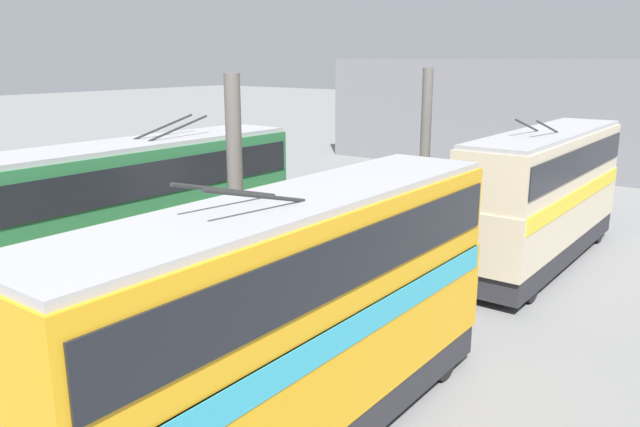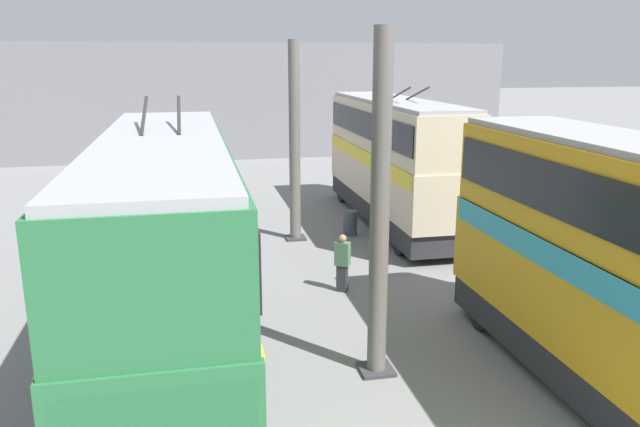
# 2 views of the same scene
# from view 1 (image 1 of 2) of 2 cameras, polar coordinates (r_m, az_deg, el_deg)

# --- Properties ---
(ground_plane) EXTENTS (240.00, 240.00, 0.00)m
(ground_plane) POSITION_cam_1_polar(r_m,az_deg,el_deg) (15.00, -21.34, -17.54)
(ground_plane) COLOR slate
(depot_back_wall) EXTENTS (0.50, 36.00, 7.54)m
(depot_back_wall) POSITION_cam_1_polar(r_m,az_deg,el_deg) (42.66, 21.85, 7.90)
(depot_back_wall) COLOR slate
(depot_back_wall) RESTS_ON ground_plane
(support_column_near) EXTENTS (0.73, 0.73, 7.25)m
(support_column_near) POSITION_cam_1_polar(r_m,az_deg,el_deg) (16.48, -7.64, -0.54)
(support_column_near) COLOR #605B56
(support_column_near) RESTS_ON ground_plane
(support_column_far) EXTENTS (0.73, 0.73, 7.25)m
(support_column_far) POSITION_cam_1_polar(r_m,az_deg,el_deg) (24.79, 9.52, 4.31)
(support_column_far) COLOR #605B56
(support_column_far) RESTS_ON ground_plane
(bus_left_near) EXTENTS (11.26, 2.54, 5.80)m
(bus_left_near) POSITION_cam_1_polar(r_m,az_deg,el_deg) (12.04, -1.97, -8.87)
(bus_left_near) COLOR black
(bus_left_near) RESTS_ON ground_plane
(bus_left_far) EXTENTS (11.35, 2.54, 5.66)m
(bus_left_far) POSITION_cam_1_polar(r_m,az_deg,el_deg) (24.59, 19.85, 2.08)
(bus_left_far) COLOR black
(bus_left_far) RESTS_ON ground_plane
(bus_right_near) EXTENTS (11.10, 2.54, 5.82)m
(bus_right_near) POSITION_cam_1_polar(r_m,az_deg,el_deg) (19.86, -16.12, -0.05)
(bus_right_near) COLOR black
(bus_right_near) RESTS_ON ground_plane
(person_aisle_midway) EXTENTS (0.44, 0.48, 1.72)m
(person_aisle_midway) POSITION_cam_1_polar(r_m,az_deg,el_deg) (20.53, 2.91, -5.03)
(person_aisle_midway) COLOR #2D2D33
(person_aisle_midway) RESTS_ON ground_plane
(person_by_right_row) EXTENTS (0.32, 0.46, 1.69)m
(person_by_right_row) POSITION_cam_1_polar(r_m,az_deg,el_deg) (15.92, -25.62, -12.43)
(person_by_right_row) COLOR #473D33
(person_by_right_row) RESTS_ON ground_plane
(oil_drum) EXTENTS (0.56, 0.56, 0.95)m
(oil_drum) POSITION_cam_1_polar(r_m,az_deg,el_deg) (24.69, 13.78, -3.18)
(oil_drum) COLOR #424C56
(oil_drum) RESTS_ON ground_plane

